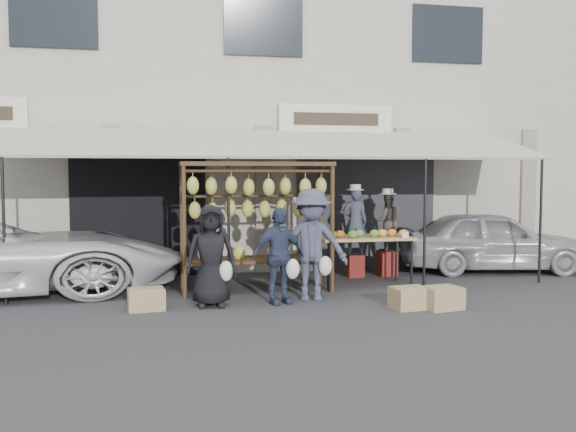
# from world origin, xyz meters

# --- Properties ---
(ground_plane) EXTENTS (90.00, 90.00, 0.00)m
(ground_plane) POSITION_xyz_m (0.00, 0.00, 0.00)
(ground_plane) COLOR #2D2D30
(shophouse) EXTENTS (24.00, 6.15, 7.30)m
(shophouse) POSITION_xyz_m (-0.00, 6.50, 3.65)
(shophouse) COLOR beige
(shophouse) RESTS_ON ground_plane
(awning) EXTENTS (10.00, 2.35, 2.92)m
(awning) POSITION_xyz_m (0.01, 2.28, 2.57)
(awning) COLOR beige
(awning) RESTS_ON ground_plane
(banana_rack) EXTENTS (2.60, 0.90, 2.24)m
(banana_rack) POSITION_xyz_m (-0.49, 1.39, 1.56)
(banana_rack) COLOR #362514
(banana_rack) RESTS_ON ground_plane
(produce_table) EXTENTS (1.70, 0.90, 1.04)m
(produce_table) POSITION_xyz_m (1.50, 1.50, 0.88)
(produce_table) COLOR tan
(produce_table) RESTS_ON ground_plane
(vendor_left) EXTENTS (0.54, 0.42, 1.30)m
(vendor_left) POSITION_xyz_m (1.65, 2.52, 1.09)
(vendor_left) COLOR #414759
(vendor_left) RESTS_ON stool_left
(vendor_right) EXTENTS (0.62, 0.52, 1.17)m
(vendor_right) POSITION_xyz_m (2.32, 2.54, 1.08)
(vendor_right) COLOR #483D39
(vendor_right) RESTS_ON stool_right
(customer_left) EXTENTS (0.79, 0.54, 1.57)m
(customer_left) POSITION_xyz_m (-1.37, 0.31, 0.78)
(customer_left) COLOR black
(customer_left) RESTS_ON ground_plane
(customer_mid) EXTENTS (0.96, 0.60, 1.52)m
(customer_mid) POSITION_xyz_m (-0.32, 0.31, 0.76)
(customer_mid) COLOR #323B58
(customer_mid) RESTS_ON ground_plane
(customer_right) EXTENTS (1.27, 0.88, 1.80)m
(customer_right) POSITION_xyz_m (0.26, 0.51, 0.90)
(customer_right) COLOR #424458
(customer_right) RESTS_ON ground_plane
(stool_left) EXTENTS (0.38, 0.38, 0.44)m
(stool_left) POSITION_xyz_m (1.65, 2.52, 0.22)
(stool_left) COLOR maroon
(stool_left) RESTS_ON ground_plane
(stool_right) EXTENTS (0.37, 0.37, 0.49)m
(stool_right) POSITION_xyz_m (2.32, 2.54, 0.25)
(stool_right) COLOR maroon
(stool_right) RESTS_ON ground_plane
(crate_near_a) EXTENTS (0.59, 0.48, 0.32)m
(crate_near_a) POSITION_xyz_m (1.55, -0.47, 0.16)
(crate_near_a) COLOR tan
(crate_near_a) RESTS_ON ground_plane
(crate_near_b) EXTENTS (0.62, 0.51, 0.33)m
(crate_near_b) POSITION_xyz_m (2.02, -0.60, 0.17)
(crate_near_b) COLOR tan
(crate_near_b) RESTS_ON ground_plane
(crate_far) EXTENTS (0.57, 0.46, 0.32)m
(crate_far) POSITION_xyz_m (-2.35, 0.27, 0.16)
(crate_far) COLOR tan
(crate_far) RESTS_ON ground_plane
(sedan) EXTENTS (3.96, 2.17, 1.28)m
(sedan) POSITION_xyz_m (4.63, 2.56, 0.64)
(sedan) COLOR #ABACB1
(sedan) RESTS_ON ground_plane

